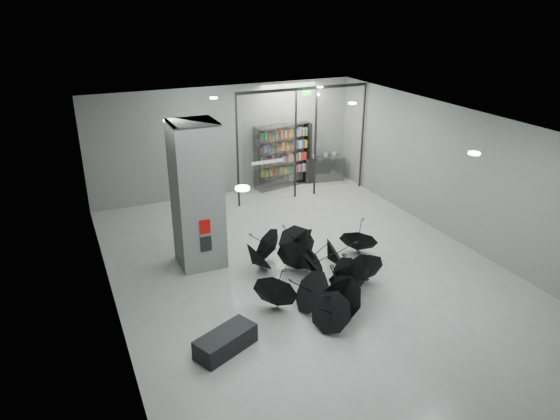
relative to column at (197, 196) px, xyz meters
name	(u,v)px	position (x,y,z in m)	size (l,w,h in m)	color
room	(316,175)	(2.50, -2.00, 0.84)	(14.00, 14.02, 4.01)	gray
column	(197,196)	(0.00, 0.00, 0.00)	(1.20, 1.20, 4.00)	slate
fire_cabinet	(205,227)	(0.00, -0.62, -0.65)	(0.28, 0.04, 0.38)	#A50A07
info_panel	(206,244)	(0.00, -0.62, -1.15)	(0.30, 0.03, 0.42)	black
exit_sign	(307,93)	(4.90, 3.30, 1.82)	(0.30, 0.06, 0.15)	#0CE533
glass_partition	(303,139)	(4.89, 3.50, 0.18)	(5.06, 0.08, 4.00)	silver
bench	(226,342)	(-0.61, -3.99, -1.78)	(1.36, 0.58, 0.44)	black
bookshelf	(283,156)	(4.67, 4.75, -0.78)	(2.21, 0.44, 2.44)	black
shop_counter	(323,168)	(6.45, 4.76, -1.52)	(1.61, 0.64, 0.96)	black
umbrella_cluster	(319,274)	(2.44, -2.43, -1.68)	(4.86, 4.86, 1.33)	black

